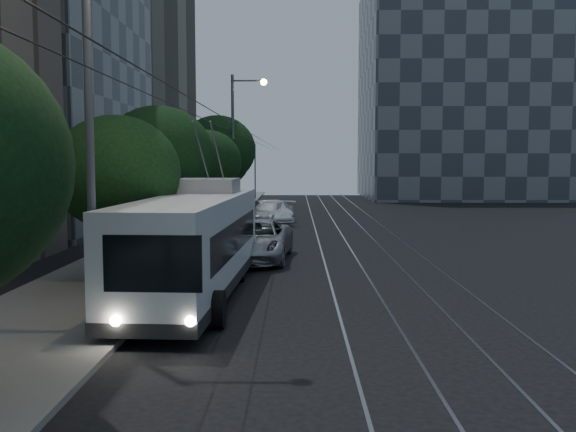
# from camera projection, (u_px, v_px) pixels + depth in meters

# --- Properties ---
(ground) EXTENTS (120.00, 120.00, 0.00)m
(ground) POSITION_uv_depth(u_px,v_px,m) (327.00, 306.00, 18.99)
(ground) COLOR black
(ground) RESTS_ON ground
(sidewalk) EXTENTS (5.00, 90.00, 0.15)m
(sidewalk) POSITION_uv_depth(u_px,v_px,m) (188.00, 230.00, 39.00)
(sidewalk) COLOR slate
(sidewalk) RESTS_ON ground
(tram_rails) EXTENTS (4.52, 90.00, 0.02)m
(tram_rails) POSITION_uv_depth(u_px,v_px,m) (352.00, 231.00, 38.88)
(tram_rails) COLOR gray
(tram_rails) RESTS_ON ground
(overhead_wires) EXTENTS (2.23, 90.00, 6.00)m
(overhead_wires) POSITION_uv_depth(u_px,v_px,m) (229.00, 174.00, 38.67)
(overhead_wires) COLOR black
(overhead_wires) RESTS_ON ground
(building_glass_mid) EXTENTS (14.40, 18.40, 26.80)m
(building_glass_mid) POSITION_uv_depth(u_px,v_px,m) (7.00, 13.00, 39.97)
(building_glass_mid) COLOR #353B44
(building_glass_mid) RESTS_ON ground
(building_tan_far) EXTENTS (14.40, 22.40, 34.80)m
(building_tan_far) POSITION_uv_depth(u_px,v_px,m) (102.00, 18.00, 59.54)
(building_tan_far) COLOR gray
(building_tan_far) RESTS_ON ground
(building_distant_right) EXTENTS (22.00, 18.00, 24.00)m
(building_distant_right) POSITION_uv_depth(u_px,v_px,m) (463.00, 92.00, 72.51)
(building_distant_right) COLOR #353B44
(building_distant_right) RESTS_ON ground
(trolleybus) EXTENTS (3.10, 12.26, 5.63)m
(trolleybus) POSITION_uv_depth(u_px,v_px,m) (195.00, 243.00, 20.21)
(trolleybus) COLOR silver
(trolleybus) RESTS_ON ground
(pickup_silver) EXTENTS (3.34, 6.47, 1.74)m
(pickup_silver) POSITION_uv_depth(u_px,v_px,m) (254.00, 240.00, 27.41)
(pickup_silver) COLOR #9D9FA4
(pickup_silver) RESTS_ON ground
(car_white_a) EXTENTS (2.79, 4.48, 1.42)m
(car_white_a) POSITION_uv_depth(u_px,v_px,m) (233.00, 227.00, 34.56)
(car_white_a) COLOR #BABBBF
(car_white_a) RESTS_ON ground
(car_white_b) EXTENTS (3.91, 5.65, 1.52)m
(car_white_b) POSITION_uv_depth(u_px,v_px,m) (269.00, 213.00, 42.86)
(car_white_b) COLOR silver
(car_white_b) RESTS_ON ground
(car_white_c) EXTENTS (3.37, 5.01, 1.56)m
(car_white_c) POSITION_uv_depth(u_px,v_px,m) (270.00, 212.00, 43.36)
(car_white_c) COLOR silver
(car_white_c) RESTS_ON ground
(car_white_d) EXTENTS (2.86, 3.95, 1.25)m
(car_white_d) POSITION_uv_depth(u_px,v_px,m) (269.00, 207.00, 50.30)
(car_white_d) COLOR silver
(car_white_d) RESTS_ON ground
(tree_1) EXTENTS (4.32, 4.32, 5.82)m
(tree_1) POSITION_uv_depth(u_px,v_px,m) (117.00, 173.00, 21.67)
(tree_1) COLOR #2E2219
(tree_1) RESTS_ON ground
(tree_2) EXTENTS (4.92, 4.92, 6.69)m
(tree_2) POSITION_uv_depth(u_px,v_px,m) (158.00, 156.00, 28.27)
(tree_2) COLOR #2E2219
(tree_2) RESTS_ON ground
(tree_3) EXTENTS (4.47, 4.47, 6.18)m
(tree_3) POSITION_uv_depth(u_px,v_px,m) (205.00, 163.00, 39.42)
(tree_3) COLOR #2E2219
(tree_3) RESTS_ON ground
(tree_4) EXTENTS (5.42, 5.42, 7.47)m
(tree_4) POSITION_uv_depth(u_px,v_px,m) (218.00, 150.00, 45.53)
(tree_4) COLOR #2E2219
(tree_4) RESTS_ON ground
(tree_5) EXTENTS (4.59, 4.59, 6.30)m
(tree_5) POSITION_uv_depth(u_px,v_px,m) (222.00, 161.00, 52.24)
(tree_5) COLOR #2E2219
(tree_5) RESTS_ON ground
(streetlamp_near) EXTENTS (2.67, 0.44, 11.20)m
(streetlamp_near) POSITION_uv_depth(u_px,v_px,m) (106.00, 58.00, 14.96)
(streetlamp_near) COLOR #565658
(streetlamp_near) RESTS_ON ground
(streetlamp_far) EXTENTS (2.42, 0.44, 10.02)m
(streetlamp_far) POSITION_uv_depth(u_px,v_px,m) (239.00, 134.00, 43.31)
(streetlamp_far) COLOR #565658
(streetlamp_far) RESTS_ON ground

